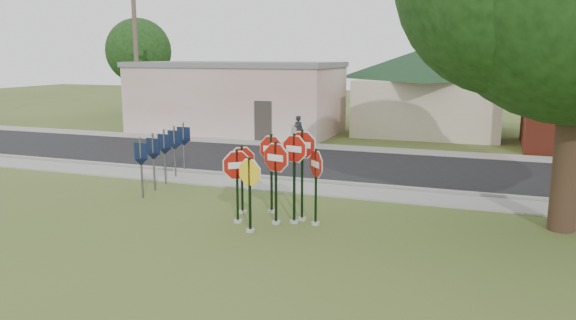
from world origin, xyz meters
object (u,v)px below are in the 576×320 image
(utility_pole_near, at_px, (136,49))
(pedestrian, at_px, (299,131))
(stop_sign_yellow, at_px, (250,186))
(stop_sign_left, at_px, (237,176))
(stop_sign_center, at_px, (276,171))

(utility_pole_near, bearing_deg, pedestrian, -6.54)
(stop_sign_yellow, height_order, stop_sign_left, stop_sign_left)
(pedestrian, bearing_deg, stop_sign_yellow, 122.28)
(stop_sign_center, height_order, stop_sign_yellow, stop_sign_center)
(stop_sign_left, distance_m, utility_pole_near, 19.60)
(stop_sign_center, relative_size, pedestrian, 1.56)
(stop_sign_yellow, distance_m, pedestrian, 13.99)
(stop_sign_center, relative_size, stop_sign_yellow, 1.15)
(stop_sign_center, relative_size, stop_sign_left, 1.11)
(stop_sign_yellow, xyz_separation_m, pedestrian, (-3.41, 13.57, -0.41))
(stop_sign_left, bearing_deg, stop_sign_yellow, -43.82)
(stop_sign_yellow, height_order, utility_pole_near, utility_pole_near)
(stop_sign_yellow, bearing_deg, pedestrian, 104.09)
(stop_sign_yellow, relative_size, utility_pole_near, 0.22)
(stop_sign_center, relative_size, utility_pole_near, 0.25)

